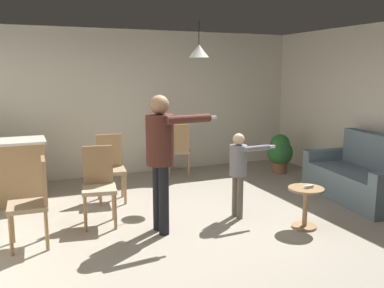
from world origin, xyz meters
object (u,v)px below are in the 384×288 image
Objects in this scene: dining_chair_centre_back at (99,182)px; side_table_by_couch at (305,203)px; spare_remote_on_table at (309,187)px; person_adult at (161,149)px; couch_floral at (361,178)px; kitchen_counter at (2,173)px; dining_chair_near_wall at (179,148)px; dining_chair_spare at (34,199)px; person_child at (239,166)px; dining_chair_by_counter at (110,165)px; potted_plant_corner at (280,152)px.

side_table_by_couch is at bearing 162.35° from dining_chair_centre_back.
spare_remote_on_table is (2.37, -1.17, -0.01)m from dining_chair_centre_back.
person_adult is (-1.69, 0.57, 0.71)m from side_table_by_couch.
couch_floral is 5.39m from kitchen_counter.
dining_chair_near_wall is at bearing 148.64° from person_adult.
dining_chair_spare is at bearing -77.52° from kitchen_counter.
person_adult is at bearing 160.89° from spare_remote_on_table.
dining_chair_near_wall reaches higher than side_table_by_couch.
person_child is at bearing -71.19° from dining_chair_near_wall.
kitchen_counter is at bearing -151.39° from dining_chair_near_wall.
kitchen_counter is 4.34m from spare_remote_on_table.
dining_chair_by_counter is 1.00× the size of dining_chair_centre_back.
dining_chair_centre_back is (-0.34, -0.91, 0.00)m from dining_chair_by_counter.
kitchen_counter is 4.32m from side_table_by_couch.
side_table_by_couch is 0.31× the size of person_adult.
person_adult is (-3.23, -0.05, 0.71)m from couch_floral.
dining_chair_by_counter is (-1.42, 1.40, -0.17)m from person_child.
person_child reaches higher than dining_chair_near_wall.
dining_chair_spare is at bearing 95.59° from couch_floral.
dining_chair_near_wall reaches higher than spare_remote_on_table.
dining_chair_near_wall is at bearing 166.41° from potted_plant_corner.
person_child is (2.93, -1.83, 0.23)m from kitchen_counter.
person_adult is 1.67× the size of dining_chair_centre_back.
kitchen_counter is 0.75× the size of person_adult.
spare_remote_on_table is (3.54, -2.52, 0.06)m from kitchen_counter.
couch_floral reaches higher than spare_remote_on_table.
dining_chair_near_wall is 1.00× the size of dining_chair_spare.
kitchen_counter is 3.47m from person_child.
couch_floral is 3.92m from dining_chair_centre_back.
dining_chair_centre_back is at bearing -114.98° from dining_chair_near_wall.
dining_chair_centre_back is at bearing 153.69° from spare_remote_on_table.
person_child is at bearing 141.65° from dining_chair_by_counter.
dining_chair_by_counter is 1.74m from dining_chair_spare.
kitchen_counter reaches higher than side_table_by_couch.
spare_remote_on_table is (0.61, -0.68, -0.17)m from person_child.
kitchen_counter reaches higher than spare_remote_on_table.
kitchen_counter is at bearing 14.19° from dining_chair_spare.
person_child is 2.55m from dining_chair_spare.
spare_remote_on_table is at bearing -59.50° from dining_chair_near_wall.
dining_chair_spare is (-0.78, -0.42, 0.00)m from dining_chair_centre_back.
dining_chair_centre_back reaches higher than kitchen_counter.
person_child is 1.52× the size of potted_plant_corner.
dining_chair_centre_back is (-2.34, 1.15, 0.22)m from side_table_by_couch.
dining_chair_by_counter is at bearing -128.53° from dining_chair_near_wall.
couch_floral and dining_chair_spare have the same top height.
person_child is 2.69m from potted_plant_corner.
kitchen_counter is at bearing -40.41° from dining_chair_centre_back.
dining_chair_centre_back is 2.64m from spare_remote_on_table.
couch_floral is 1.89m from potted_plant_corner.
kitchen_counter is (-5.06, 1.87, 0.15)m from couch_floral.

